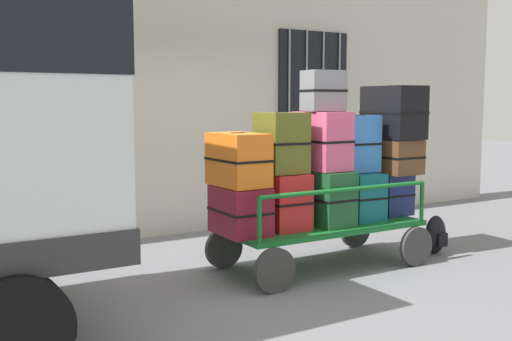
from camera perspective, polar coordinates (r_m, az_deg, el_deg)
name	(u,v)px	position (r m, az deg, el deg)	size (l,w,h in m)	color
ground_plane	(265,275)	(6.16, 0.85, -9.81)	(40.00, 40.00, 0.00)	slate
building_wall	(169,42)	(8.07, -8.24, 11.86)	(12.00, 0.38, 5.00)	beige
luggage_cart	(321,232)	(6.41, 6.12, -5.77)	(2.20, 1.04, 0.47)	#146023
cart_railing	(321,190)	(6.33, 6.17, -1.84)	(2.08, 0.90, 0.43)	#146023
suitcase_left_bottom	(240,210)	(5.80, -1.48, -3.78)	(0.43, 0.61, 0.46)	maroon
suitcase_left_middle	(238,159)	(5.77, -1.69, 1.04)	(0.42, 0.64, 0.51)	orange
suitcase_midleft_bottom	(281,201)	(6.07, 2.37, -2.84)	(0.42, 0.60, 0.56)	#B21E1E
suitcase_midleft_middle	(281,143)	(6.01, 2.38, 2.64)	(0.43, 0.51, 0.60)	#4C5119
suitcase_center_bottom	(322,197)	(6.33, 6.23, -2.48)	(0.40, 0.72, 0.57)	#194C28
suitcase_center_middle	(322,141)	(6.27, 6.25, 2.81)	(0.38, 0.60, 0.60)	#CC4C72
suitcase_center_top	(323,91)	(6.25, 6.35, 7.47)	(0.42, 0.32, 0.42)	slate
suitcase_midright_bottom	(357,195)	(6.65, 9.50, -2.33)	(0.42, 0.64, 0.51)	#0F5960
suitcase_midright_middle	(359,144)	(6.57, 9.69, 2.51)	(0.43, 0.29, 0.61)	#3372C6
suitcase_right_bottom	(390,194)	(6.98, 12.53, -2.16)	(0.40, 0.40, 0.47)	navy
suitcase_right_middle	(392,156)	(6.92, 12.65, 1.34)	(0.42, 0.64, 0.38)	brown
suitcase_right_top	(393,112)	(6.89, 12.80, 5.35)	(0.44, 0.72, 0.59)	black
backpack	(436,235)	(7.25, 16.56, -5.83)	(0.27, 0.22, 0.44)	black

